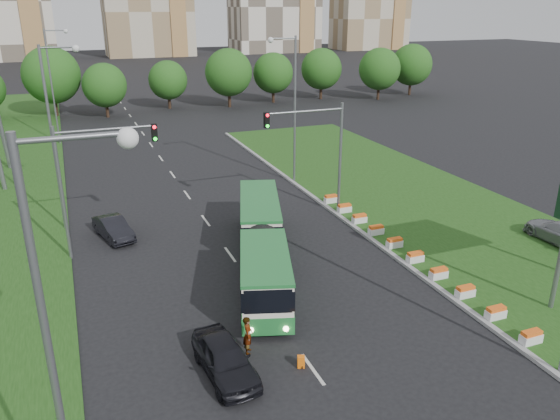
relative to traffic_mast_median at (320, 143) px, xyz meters
name	(u,v)px	position (x,y,z in m)	size (l,w,h in m)	color
ground	(317,291)	(-4.78, -10.00, -5.35)	(360.00, 360.00, 0.00)	black
grass_median	(430,209)	(8.22, -2.00, -5.27)	(14.00, 60.00, 0.15)	#1C4212
median_kerb	(347,222)	(1.27, -2.00, -5.26)	(0.30, 60.00, 0.18)	gray
lane_markings	(182,188)	(-7.78, 10.00, -5.35)	(0.20, 100.00, 0.01)	beige
flower_planters	(405,250)	(1.92, -8.10, -4.90)	(1.10, 20.30, 0.60)	silver
traffic_mast_median	(320,143)	(0.00, 0.00, 0.00)	(5.76, 0.32, 8.00)	slate
traffic_mast_left	(89,170)	(-15.16, -1.00, 0.00)	(5.76, 0.32, 8.00)	slate
street_lamps	(209,143)	(-7.78, 0.00, 0.65)	(36.00, 60.00, 12.00)	slate
tree_line	(218,77)	(5.22, 45.00, -0.85)	(120.00, 8.00, 9.00)	#1D4B14
articulated_bus	(258,243)	(-6.73, -6.22, -3.81)	(2.38, 15.24, 2.51)	silver
car_left_near	(225,358)	(-11.24, -14.96, -4.60)	(1.78, 4.43, 1.51)	black
car_left_far	(113,228)	(-14.07, 1.20, -4.66)	(1.45, 4.16, 1.37)	black
pedestrian	(248,335)	(-9.90, -13.87, -4.47)	(0.64, 0.42, 1.75)	gray
shopping_trolley	(301,362)	(-8.17, -15.68, -5.09)	(0.30, 0.32, 0.52)	orange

